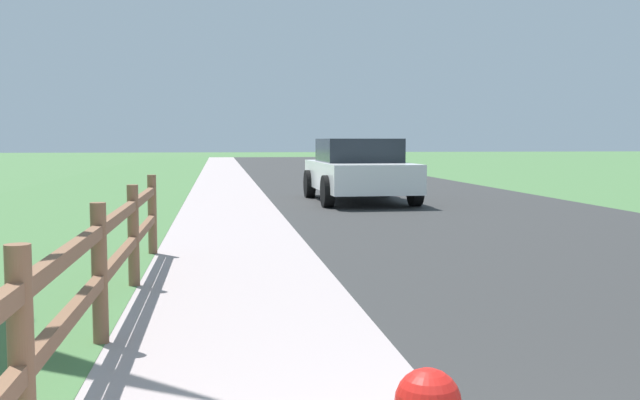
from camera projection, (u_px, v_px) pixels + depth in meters
The scene contains 6 objects.
ground_plane at pixel (253, 180), 25.93m from camera, with size 120.00×120.00×0.00m, color #47713E.
road_asphalt at pixel (340, 177), 28.38m from camera, with size 7.00×66.00×0.01m, color #2F2F2F.
curb_concrete at pixel (171, 178), 27.49m from camera, with size 6.00×66.00×0.01m, color #A89998.
grass_verge at pixel (130, 178), 27.29m from camera, with size 5.00×66.00×0.00m, color #47713E.
rail_fence at pixel (99, 262), 5.09m from camera, with size 0.11×8.29×1.00m.
parked_suv_white at pixel (359, 170), 16.93m from camera, with size 2.22×4.38×1.47m.
Camera 1 is at (-1.19, -0.98, 1.43)m, focal length 40.84 mm.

